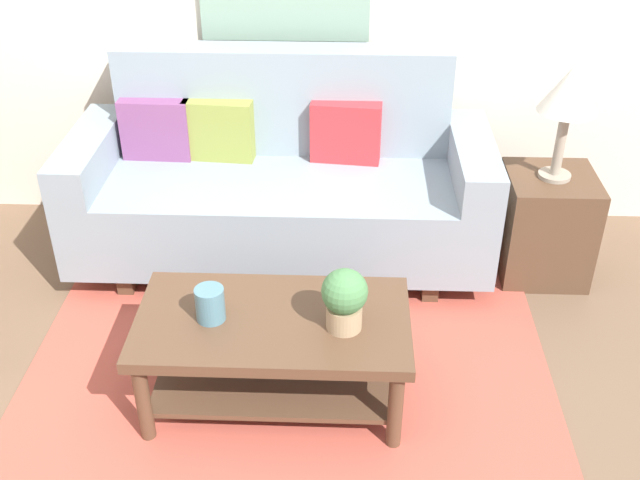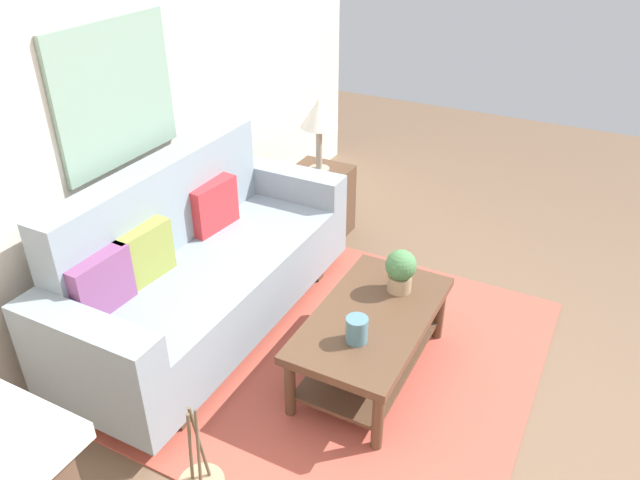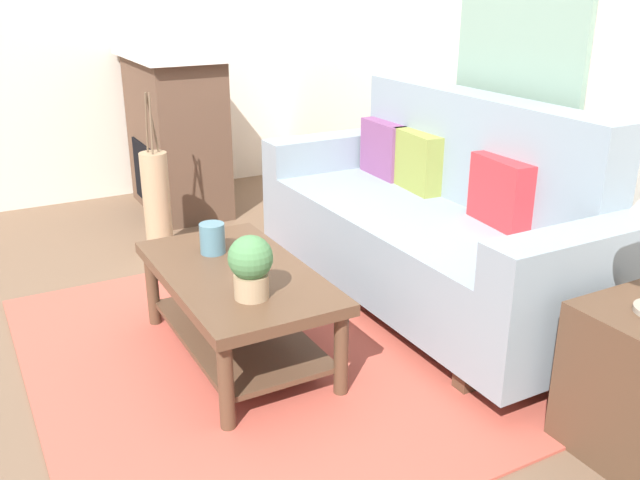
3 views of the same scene
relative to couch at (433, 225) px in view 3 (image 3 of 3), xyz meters
The scene contains 17 objects.
ground_plane 1.50m from the couch, 86.10° to the right, with size 9.66×9.66×0.00m, color brown.
wall_back 1.07m from the couch, 79.69° to the left, with size 5.66×0.10×2.70m, color beige.
wall_left 3.09m from the couch, 160.71° to the right, with size 0.10×4.92×2.70m, color beige.
area_rug 1.03m from the couch, 84.02° to the right, with size 2.32×2.17×0.01m, color #B24C3D.
couch is the anchor object (origin of this frame).
throw_pillow_plum 0.72m from the couch, 169.19° to the left, with size 0.36×0.12×0.32m, color #7A4270.
throw_pillow_olive 0.43m from the couch, 159.09° to the left, with size 0.36×0.12×0.32m, color olive.
throw_pillow_crimson 0.43m from the couch, 20.91° to the left, with size 0.36×0.12×0.32m, color red.
coffee_table 1.13m from the couch, 87.13° to the right, with size 1.10×0.60×0.43m.
tabletop_vase 1.15m from the couch, 99.37° to the right, with size 0.12×0.12×0.14m, color slate.
potted_plant_tabletop 1.22m from the couch, 73.69° to the right, with size 0.18×0.18×0.26m.
fireplace 2.28m from the couch, 163.06° to the right, with size 1.02×0.58×1.16m.
floor_vase 1.75m from the couch, 142.57° to the right, with size 0.17×0.17×0.64m, color tan.
floor_vase_branch_a 1.77m from the couch, 142.16° to the right, with size 0.01×0.01×0.36m, color brown.
floor_vase_branch_b 1.78m from the couch, 143.22° to the right, with size 0.01×0.01×0.36m, color brown.
floor_vase_branch_c 1.80m from the couch, 142.31° to the right, with size 0.01×0.01×0.36m, color brown.
framed_painting 1.13m from the couch, 90.00° to the left, with size 0.88×0.03×0.81m, color gray.
Camera 3 is at (2.58, -0.70, 1.63)m, focal length 38.93 mm.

